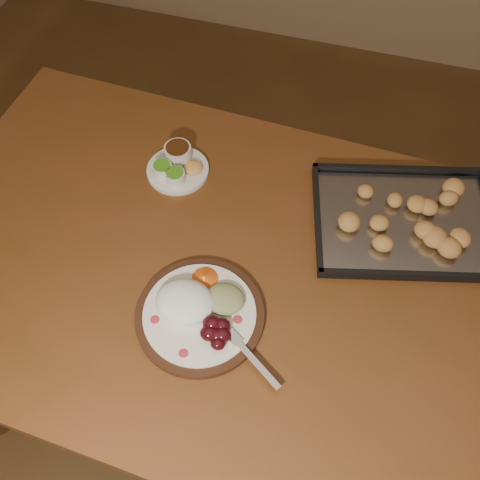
% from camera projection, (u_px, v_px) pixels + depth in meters
% --- Properties ---
extents(ground, '(4.00, 4.00, 0.00)m').
position_uv_depth(ground, '(272.00, 441.00, 1.68)').
color(ground, brown).
rests_on(ground, ground).
extents(dining_table, '(1.54, 0.97, 0.75)m').
position_uv_depth(dining_table, '(240.00, 291.00, 1.24)').
color(dining_table, brown).
rests_on(dining_table, ground).
extents(dinner_plate, '(0.33, 0.26, 0.06)m').
position_uv_depth(dinner_plate, '(199.00, 310.00, 1.08)').
color(dinner_plate, '#31190D').
rests_on(dinner_plate, dining_table).
extents(condiment_saucer, '(0.15, 0.15, 0.05)m').
position_uv_depth(condiment_saucer, '(177.00, 165.00, 1.30)').
color(condiment_saucer, silver).
rests_on(condiment_saucer, dining_table).
extents(baking_tray, '(0.47, 0.40, 0.04)m').
position_uv_depth(baking_tray, '(406.00, 220.00, 1.21)').
color(baking_tray, black).
rests_on(baking_tray, dining_table).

